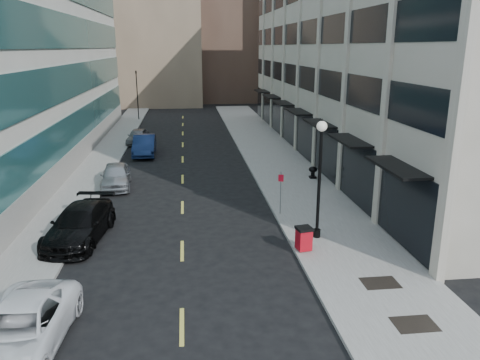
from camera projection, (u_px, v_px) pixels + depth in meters
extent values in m
cube|color=gray|center=(288.00, 175.00, 33.48)|extent=(5.00, 80.00, 0.15)
cube|color=gray|center=(87.00, 181.00, 31.92)|extent=(3.00, 80.00, 0.15)
cube|color=beige|center=(385.00, 46.00, 38.78)|extent=(14.00, 46.00, 18.00)
cube|color=black|center=(300.00, 131.00, 39.92)|extent=(0.18, 46.00, 3.60)
cube|color=black|center=(302.00, 77.00, 38.69)|extent=(0.12, 46.00, 1.80)
cube|color=black|center=(303.00, 33.00, 37.73)|extent=(0.12, 46.00, 1.80)
cube|color=beige|center=(466.00, 44.00, 16.03)|extent=(0.35, 0.60, 18.00)
cube|color=beige|center=(392.00, 45.00, 21.76)|extent=(0.35, 0.60, 18.00)
cube|color=beige|center=(348.00, 45.00, 27.49)|extent=(0.35, 0.60, 18.00)
cube|color=beige|center=(320.00, 45.00, 33.22)|extent=(0.35, 0.60, 18.00)
cube|color=beige|center=(300.00, 46.00, 38.95)|extent=(0.35, 0.60, 18.00)
cube|color=beige|center=(285.00, 46.00, 44.68)|extent=(0.35, 0.60, 18.00)
cube|color=beige|center=(273.00, 46.00, 50.41)|extent=(0.35, 0.60, 18.00)
cube|color=beige|center=(264.00, 46.00, 56.14)|extent=(0.35, 0.60, 18.00)
cube|color=black|center=(396.00, 167.00, 20.23)|extent=(1.30, 4.00, 0.12)
cube|color=black|center=(349.00, 140.00, 25.96)|extent=(1.30, 4.00, 0.12)
cube|color=black|center=(319.00, 123.00, 31.69)|extent=(1.30, 4.00, 0.12)
cube|color=black|center=(298.00, 112.00, 37.42)|extent=(1.30, 4.00, 0.12)
cube|color=black|center=(283.00, 103.00, 43.15)|extent=(1.30, 4.00, 0.12)
cube|color=black|center=(271.00, 96.00, 48.88)|extent=(1.30, 4.00, 0.12)
cube|color=black|center=(262.00, 91.00, 54.61)|extent=(1.30, 4.00, 0.12)
cube|color=gray|center=(84.00, 148.00, 38.21)|extent=(0.20, 46.00, 1.80)
cube|color=#2B6565|center=(82.00, 123.00, 37.64)|extent=(0.14, 45.60, 2.40)
cube|color=#2B6565|center=(78.00, 79.00, 36.67)|extent=(0.14, 45.60, 2.40)
cube|color=#2B6565|center=(73.00, 32.00, 35.71)|extent=(0.14, 45.60, 2.40)
cube|color=#947C61|center=(155.00, 13.00, 74.21)|extent=(14.00, 18.00, 28.00)
cube|color=#947C61|center=(102.00, 35.00, 83.47)|extent=(12.00, 14.00, 22.00)
cube|color=beige|center=(292.00, 40.00, 75.86)|extent=(10.00, 14.00, 20.00)
cube|color=black|center=(415.00, 324.00, 15.33)|extent=(1.40, 1.00, 0.01)
cube|color=black|center=(380.00, 283.00, 18.00)|extent=(1.40, 1.00, 0.01)
cube|color=#D8CC4C|center=(182.00, 326.00, 15.47)|extent=(0.15, 2.20, 0.01)
cube|color=#D8CC4C|center=(182.00, 251.00, 21.20)|extent=(0.15, 2.20, 0.01)
cube|color=#D8CC4C|center=(182.00, 207.00, 26.93)|extent=(0.15, 2.20, 0.01)
cube|color=#D8CC4C|center=(183.00, 179.00, 32.66)|extent=(0.15, 2.20, 0.01)
cube|color=#D8CC4C|center=(183.00, 159.00, 38.39)|extent=(0.15, 2.20, 0.01)
cube|color=#D8CC4C|center=(183.00, 145.00, 44.12)|extent=(0.15, 2.20, 0.01)
cube|color=#D8CC4C|center=(183.00, 133.00, 49.85)|extent=(0.15, 2.20, 0.01)
cube|color=#D8CC4C|center=(183.00, 124.00, 55.58)|extent=(0.15, 2.20, 0.01)
cube|color=#D8CC4C|center=(183.00, 117.00, 61.31)|extent=(0.15, 2.20, 0.01)
cylinder|color=black|center=(137.00, 96.00, 57.97)|extent=(0.12, 0.12, 6.00)
imported|color=black|center=(136.00, 72.00, 57.15)|extent=(0.66, 0.66, 1.98)
imported|color=white|center=(20.00, 329.00, 14.03)|extent=(2.82, 5.54, 1.50)
imported|color=black|center=(80.00, 224.00, 22.16)|extent=(3.01, 5.89, 1.64)
imported|color=#95999D|center=(116.00, 176.00, 30.59)|extent=(2.24, 4.74, 1.57)
imported|color=navy|center=(144.00, 145.00, 39.72)|extent=(1.88, 5.16, 1.69)
imported|color=slate|center=(138.00, 136.00, 44.42)|extent=(2.19, 4.36, 1.43)
cube|color=#B60C18|center=(304.00, 239.00, 20.78)|extent=(0.69, 0.69, 0.96)
cube|color=black|center=(304.00, 229.00, 20.64)|extent=(0.78, 0.78, 0.11)
cylinder|color=black|center=(298.00, 245.00, 21.18)|extent=(0.06, 0.21, 0.21)
cylinder|color=black|center=(306.00, 245.00, 21.22)|extent=(0.06, 0.21, 0.21)
cylinder|color=black|center=(317.00, 233.00, 22.32)|extent=(0.35, 0.35, 0.39)
cylinder|color=black|center=(319.00, 183.00, 21.63)|extent=(0.15, 0.15, 4.96)
sphere|color=silver|center=(322.00, 126.00, 20.91)|extent=(0.47, 0.47, 0.47)
cone|color=black|center=(322.00, 120.00, 20.83)|extent=(0.13, 0.13, 0.19)
cylinder|color=slate|center=(281.00, 193.00, 25.15)|extent=(0.04, 0.04, 2.37)
cube|color=red|center=(281.00, 178.00, 24.90)|extent=(0.27, 0.10, 0.38)
cube|color=black|center=(313.00, 177.00, 32.38)|extent=(0.45, 0.45, 0.13)
cylinder|color=black|center=(313.00, 174.00, 32.31)|extent=(0.27, 0.27, 0.42)
ellipsoid|color=black|center=(313.00, 169.00, 32.23)|extent=(0.59, 0.59, 0.41)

